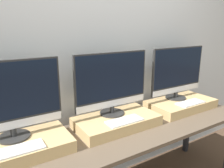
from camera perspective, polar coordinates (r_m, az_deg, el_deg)
wall_back at (r=1.97m, az=-3.69°, el=8.20°), size 8.00×0.04×2.60m
workbench at (r=1.84m, az=2.74°, el=-13.61°), size 2.44×0.66×0.71m
wooden_riser_left at (r=1.62m, az=-23.58°, el=-15.11°), size 0.69×0.38×0.09m
monitor_left at (r=1.56m, az=-25.24°, el=-3.47°), size 0.67×0.21×0.53m
keyboard_left at (r=1.49m, az=-23.08°, el=-15.45°), size 0.30×0.13×0.01m
wooden_riser_center at (r=1.86m, az=1.23°, el=-9.73°), size 0.69×0.38×0.09m
monitor_center at (r=1.81m, az=0.03°, el=0.43°), size 0.67×0.21×0.53m
keyboard_center at (r=1.75m, az=3.32°, el=-9.53°), size 0.30×0.13×0.01m
wooden_riser_right at (r=2.35m, az=17.51°, el=-5.04°), size 0.69×0.38×0.09m
monitor_right at (r=2.31m, az=16.78°, el=3.01°), size 0.67×0.21×0.53m
keyboard_right at (r=2.26m, az=19.80°, el=-4.62°), size 0.30×0.13×0.01m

